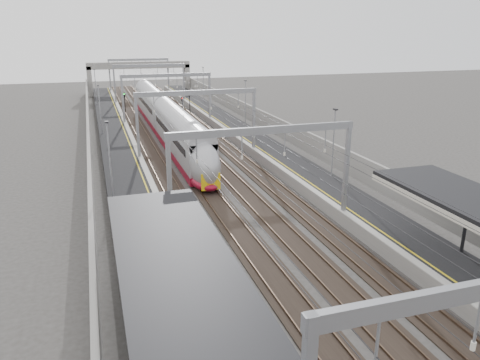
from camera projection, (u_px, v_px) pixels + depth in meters
platform_left at (121, 155)px, 51.07m from camera, size 4.00×120.00×1.00m
platform_right at (259, 145)px, 55.67m from camera, size 4.00×120.00×1.00m
tracks at (193, 154)px, 53.50m from camera, size 11.40×140.00×0.20m
overhead_line at (180, 93)px, 57.63m from camera, size 13.00×140.00×6.60m
overbridge at (139, 69)px, 101.78m from camera, size 22.00×2.20×6.90m
wall_left at (89, 148)px, 49.81m from camera, size 0.30×120.00×3.20m
wall_right at (284, 134)px, 56.25m from camera, size 0.30×120.00×3.20m
train at (168, 124)px, 59.80m from camera, size 2.65×48.32×4.20m
signal_green at (124, 99)px, 78.75m from camera, size 0.32×0.32×3.48m
signal_red_near at (183, 103)px, 74.07m from camera, size 0.32×0.32×3.48m
signal_red_far at (190, 98)px, 79.35m from camera, size 0.32×0.32×3.48m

